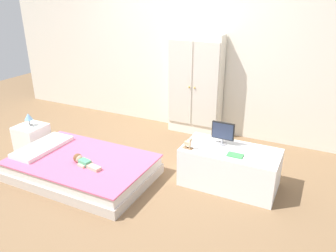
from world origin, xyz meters
name	(u,v)px	position (x,y,z in m)	size (l,w,h in m)	color
ground_plane	(131,172)	(0.00, 0.00, -0.01)	(10.00, 10.00, 0.02)	brown
back_wall	(186,38)	(0.00, 1.57, 1.35)	(6.40, 0.05, 2.70)	silver
bed	(83,168)	(-0.43, -0.35, 0.11)	(1.56, 1.00, 0.23)	beige
pillow	(43,147)	(-1.01, -0.35, 0.25)	(0.32, 0.72, 0.05)	white
doll	(82,161)	(-0.34, -0.44, 0.27)	(0.39, 0.15, 0.10)	#4CA375
nightstand	(32,138)	(-1.48, -0.09, 0.17)	(0.35, 0.35, 0.34)	white
table_lamp	(28,117)	(-1.48, -0.09, 0.46)	(0.11, 0.11, 0.17)	#B7B2AD
wardrobe	(195,85)	(0.23, 1.41, 0.72)	(0.76, 0.27, 1.44)	white
tv_stand	(230,167)	(1.11, 0.22, 0.21)	(1.01, 0.52, 0.43)	white
tv_monitor	(223,132)	(0.99, 0.31, 0.57)	(0.25, 0.10, 0.25)	#99999E
rocking_horse_toy	(189,143)	(0.70, 0.04, 0.49)	(0.11, 0.04, 0.13)	#8E6642
book_green	(235,155)	(1.19, 0.10, 0.43)	(0.16, 0.10, 0.01)	#429E51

